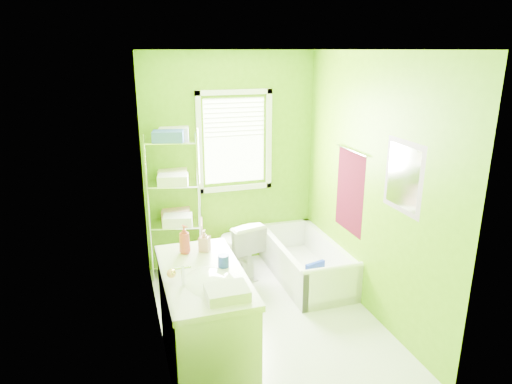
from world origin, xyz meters
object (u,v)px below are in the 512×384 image
object	(u,v)px
bathtub	(306,267)
vanity	(205,320)
toilet	(238,246)
wire_shelf_unit	(176,188)

from	to	relation	value
bathtub	vanity	size ratio (longest dim) A/B	1.18
bathtub	toilet	bearing A→B (deg)	154.19
bathtub	toilet	xyz separation A→B (m)	(-0.74, 0.36, 0.21)
toilet	bathtub	bearing A→B (deg)	142.33
toilet	vanity	xyz separation A→B (m)	(-0.72, -1.62, 0.14)
toilet	wire_shelf_unit	world-z (taller)	wire_shelf_unit
vanity	wire_shelf_unit	xyz separation A→B (m)	(0.05, 1.84, 0.59)
bathtub	wire_shelf_unit	bearing A→B (deg)	157.71
vanity	toilet	bearing A→B (deg)	66.08
toilet	wire_shelf_unit	xyz separation A→B (m)	(-0.67, 0.22, 0.73)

